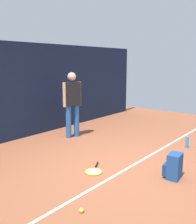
# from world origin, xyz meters

# --- Properties ---
(ground_plane) EXTENTS (12.00, 12.00, 0.00)m
(ground_plane) POSITION_xyz_m (0.00, 0.00, 0.00)
(ground_plane) COLOR #9E5638
(back_fence) EXTENTS (10.00, 0.10, 2.45)m
(back_fence) POSITION_xyz_m (0.00, 3.00, 1.23)
(back_fence) COLOR #141E38
(back_fence) RESTS_ON ground
(court_line) EXTENTS (9.00, 0.05, 0.00)m
(court_line) POSITION_xyz_m (0.00, -0.28, 0.00)
(court_line) COLOR white
(court_line) RESTS_ON ground
(tennis_player) EXTENTS (0.51, 0.32, 1.70)m
(tennis_player) POSITION_xyz_m (0.94, 2.01, 0.97)
(tennis_player) COLOR #2659A5
(tennis_player) RESTS_ON ground
(tennis_racket) EXTENTS (0.62, 0.45, 0.03)m
(tennis_racket) POSITION_xyz_m (-0.47, 0.12, 0.01)
(tennis_racket) COLOR black
(tennis_racket) RESTS_ON ground
(backpack) EXTENTS (0.32, 0.31, 0.44)m
(backpack) POSITION_xyz_m (0.17, -1.11, 0.21)
(backpack) COLOR #1E478C
(backpack) RESTS_ON ground
(tennis_ball_mid_court) EXTENTS (0.07, 0.07, 0.07)m
(tennis_ball_mid_court) POSITION_xyz_m (-1.60, -0.60, 0.03)
(tennis_ball_mid_court) COLOR #CCE033
(tennis_ball_mid_court) RESTS_ON ground
(water_bottle) EXTENTS (0.07, 0.07, 0.26)m
(water_bottle) POSITION_xyz_m (1.92, -0.70, 0.13)
(water_bottle) COLOR #268CD8
(water_bottle) RESTS_ON ground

